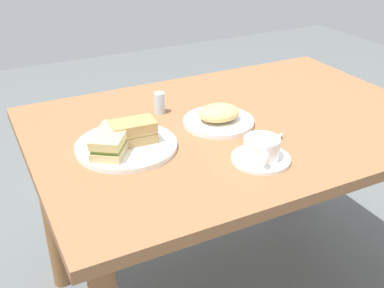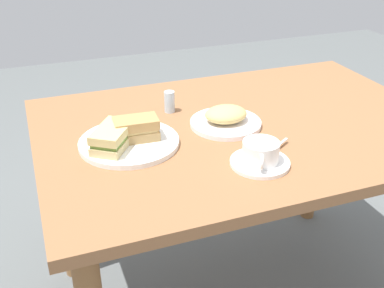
{
  "view_description": "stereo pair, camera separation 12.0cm",
  "coord_description": "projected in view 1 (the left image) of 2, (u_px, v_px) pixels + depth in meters",
  "views": [
    {
      "loc": [
        -0.69,
        -1.07,
        1.3
      ],
      "look_at": [
        -0.21,
        -0.12,
        0.74
      ],
      "focal_mm": 43.84,
      "sensor_mm": 36.0,
      "label": 1
    },
    {
      "loc": [
        -0.58,
        -1.11,
        1.3
      ],
      "look_at": [
        -0.21,
        -0.12,
        0.74
      ],
      "focal_mm": 43.84,
      "sensor_mm": 36.0,
      "label": 2
    }
  ],
  "objects": [
    {
      "name": "coffee_saucer",
      "position": [
        261.0,
        159.0,
        1.18
      ],
      "size": [
        0.15,
        0.15,
        0.01
      ],
      "primitive_type": "cylinder",
      "color": "white",
      "rests_on": "dining_table"
    },
    {
      "name": "sandwich_back",
      "position": [
        111.0,
        141.0,
        1.19
      ],
      "size": [
        0.14,
        0.15,
        0.06
      ],
      "color": "#D1BD80",
      "rests_on": "sandwich_plate"
    },
    {
      "name": "dining_table",
      "position": [
        234.0,
        150.0,
        1.44
      ],
      "size": [
        1.19,
        0.82,
        0.71
      ],
      "color": "#8F5F3B",
      "rests_on": "ground_plane"
    },
    {
      "name": "side_food_pile",
      "position": [
        219.0,
        113.0,
        1.36
      ],
      "size": [
        0.12,
        0.1,
        0.04
      ],
      "primitive_type": "ellipsoid",
      "color": "tan",
      "rests_on": "side_plate"
    },
    {
      "name": "sandwich_front",
      "position": [
        133.0,
        132.0,
        1.23
      ],
      "size": [
        0.12,
        0.08,
        0.06
      ],
      "color": "tan",
      "rests_on": "sandwich_plate"
    },
    {
      "name": "side_plate",
      "position": [
        219.0,
        122.0,
        1.37
      ],
      "size": [
        0.21,
        0.21,
        0.01
      ],
      "primitive_type": "cylinder",
      "color": "white",
      "rests_on": "dining_table"
    },
    {
      "name": "coffee_cup",
      "position": [
        262.0,
        148.0,
        1.17
      ],
      "size": [
        0.09,
        0.11,
        0.05
      ],
      "color": "white",
      "rests_on": "coffee_saucer"
    },
    {
      "name": "spoon",
      "position": [
        273.0,
        143.0,
        1.24
      ],
      "size": [
        0.09,
        0.06,
        0.01
      ],
      "color": "silver",
      "rests_on": "coffee_saucer"
    },
    {
      "name": "salt_shaker",
      "position": [
        159.0,
        103.0,
        1.43
      ],
      "size": [
        0.03,
        0.03,
        0.07
      ],
      "primitive_type": "cylinder",
      "color": "silver",
      "rests_on": "dining_table"
    },
    {
      "name": "sandwich_plate",
      "position": [
        126.0,
        146.0,
        1.24
      ],
      "size": [
        0.27,
        0.27,
        0.01
      ],
      "primitive_type": "cylinder",
      "color": "white",
      "rests_on": "dining_table"
    }
  ]
}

